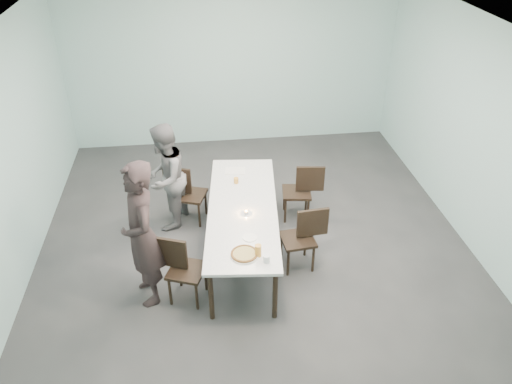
{
  "coord_description": "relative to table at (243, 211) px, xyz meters",
  "views": [
    {
      "loc": [
        -0.67,
        -5.39,
        4.47
      ],
      "look_at": [
        0.0,
        -0.02,
        1.0
      ],
      "focal_mm": 35.0,
      "sensor_mm": 36.0,
      "label": 1
    }
  ],
  "objects": [
    {
      "name": "ground",
      "position": [
        0.17,
        -0.01,
        -0.69
      ],
      "size": [
        7.0,
        7.0,
        0.0
      ],
      "primitive_type": "plane",
      "color": "#333335",
      "rests_on": "ground"
    },
    {
      "name": "room_shell",
      "position": [
        0.17,
        -0.01,
        1.33
      ],
      "size": [
        6.02,
        7.02,
        3.01
      ],
      "color": "#A5CFCE",
      "rests_on": "ground"
    },
    {
      "name": "table",
      "position": [
        0.0,
        0.0,
        0.0
      ],
      "size": [
        1.16,
        2.68,
        0.75
      ],
      "rotation": [
        0.0,
        0.0,
        -0.1
      ],
      "color": "white",
      "rests_on": "ground"
    },
    {
      "name": "chair_near_left",
      "position": [
        -0.84,
        -0.76,
        -0.19
      ],
      "size": [
        0.65,
        0.54,
        0.87
      ],
      "rotation": [
        0.0,
        0.0,
        -0.36
      ],
      "color": "black",
      "rests_on": "ground"
    },
    {
      "name": "chair_far_left",
      "position": [
        -0.77,
        0.91,
        -0.19
      ],
      "size": [
        0.65,
        0.53,
        0.87
      ],
      "rotation": [
        0.0,
        0.0,
        -0.33
      ],
      "color": "black",
      "rests_on": "ground"
    },
    {
      "name": "chair_near_right",
      "position": [
        0.76,
        -0.35,
        -0.19
      ],
      "size": [
        0.63,
        0.46,
        0.87
      ],
      "rotation": [
        0.0,
        0.0,
        3.24
      ],
      "color": "black",
      "rests_on": "ground"
    },
    {
      "name": "chair_far_right",
      "position": [
        0.97,
        0.75,
        -0.19
      ],
      "size": [
        0.64,
        0.47,
        0.87
      ],
      "rotation": [
        0.0,
        0.0,
        3.01
      ],
      "color": "black",
      "rests_on": "ground"
    },
    {
      "name": "diner_near",
      "position": [
        -1.24,
        -0.69,
        0.25
      ],
      "size": [
        0.62,
        0.78,
        1.88
      ],
      "primitive_type": "imported",
      "rotation": [
        0.0,
        0.0,
        -1.29
      ],
      "color": "black",
      "rests_on": "ground"
    },
    {
      "name": "diner_far",
      "position": [
        -1.02,
        0.81,
        0.11
      ],
      "size": [
        0.84,
        0.94,
        1.61
      ],
      "primitive_type": "imported",
      "rotation": [
        0.0,
        0.0,
        -1.92
      ],
      "color": "slate",
      "rests_on": "ground"
    },
    {
      "name": "pizza",
      "position": [
        -0.08,
        -0.97,
        0.08
      ],
      "size": [
        0.34,
        0.34,
        0.04
      ],
      "color": "white",
      "rests_on": "table"
    },
    {
      "name": "side_plate",
      "position": [
        0.02,
        -0.65,
        0.06
      ],
      "size": [
        0.18,
        0.18,
        0.01
      ],
      "primitive_type": "cylinder",
      "color": "white",
      "rests_on": "table"
    },
    {
      "name": "beer_glass",
      "position": [
        0.08,
        -1.0,
        0.13
      ],
      "size": [
        0.08,
        0.08,
        0.15
      ],
      "primitive_type": "cylinder",
      "color": "gold",
      "rests_on": "table"
    },
    {
      "name": "water_tumbler",
      "position": [
        0.16,
        -1.11,
        0.1
      ],
      "size": [
        0.08,
        0.08,
        0.09
      ],
      "primitive_type": "cylinder",
      "color": "silver",
      "rests_on": "table"
    },
    {
      "name": "tealight",
      "position": [
        0.03,
        -0.14,
        0.08
      ],
      "size": [
        0.06,
        0.06,
        0.05
      ],
      "color": "silver",
      "rests_on": "table"
    },
    {
      "name": "amber_tumbler",
      "position": [
        -0.03,
        0.63,
        0.1
      ],
      "size": [
        0.07,
        0.07,
        0.08
      ],
      "primitive_type": "cylinder",
      "color": "gold",
      "rests_on": "table"
    },
    {
      "name": "menu",
      "position": [
        -0.01,
        0.97,
        0.06
      ],
      "size": [
        0.32,
        0.25,
        0.01
      ],
      "primitive_type": "cube",
      "rotation": [
        0.0,
        0.0,
        -0.1
      ],
      "color": "silver",
      "rests_on": "table"
    }
  ]
}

